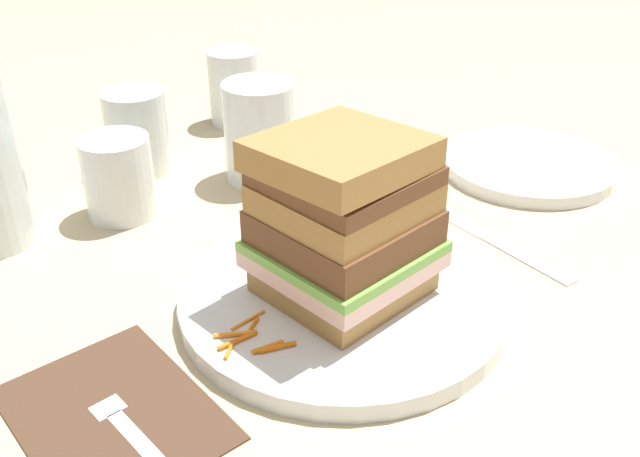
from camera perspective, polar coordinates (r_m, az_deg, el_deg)
ground_plane at (r=0.57m, az=2.88°, el=-5.65°), size 3.00×3.00×0.00m
main_plate at (r=0.56m, az=1.83°, el=-5.50°), size 0.25×0.25×0.02m
sandwich at (r=0.52m, az=1.86°, el=0.70°), size 0.13×0.13×0.13m
carrot_shred_0 at (r=0.50m, az=-7.21°, el=-9.55°), size 0.02×0.01×0.00m
carrot_shred_1 at (r=0.50m, az=-4.18°, el=-9.37°), size 0.02×0.01×0.00m
carrot_shred_2 at (r=0.50m, az=-3.40°, el=-9.40°), size 0.03×0.01×0.00m
carrot_shred_3 at (r=0.52m, az=-5.54°, el=-7.64°), size 0.02×0.01×0.00m
carrot_shred_4 at (r=0.52m, az=-5.73°, el=-7.26°), size 0.03×0.01×0.00m
carrot_shred_5 at (r=0.51m, az=-6.88°, el=-8.38°), size 0.03×0.02×0.00m
carrot_shred_6 at (r=0.50m, az=-6.56°, el=-8.82°), size 0.03×0.00×0.00m
carrot_shred_7 at (r=0.62m, az=7.03°, el=-0.88°), size 0.03×0.01×0.00m
carrot_shred_8 at (r=0.61m, az=7.62°, el=-1.29°), size 0.02×0.01×0.00m
carrot_shred_9 at (r=0.61m, az=8.23°, el=-1.05°), size 0.01×0.02×0.00m
carrot_shred_10 at (r=0.61m, az=8.11°, el=-1.25°), size 0.03×0.01×0.00m
carrot_shred_11 at (r=0.63m, az=7.46°, el=-0.34°), size 0.01×0.02×0.00m
carrot_shred_12 at (r=0.62m, az=8.92°, el=-0.90°), size 0.02×0.01×0.00m
napkin_dark at (r=0.49m, az=-16.09°, el=-13.92°), size 0.12×0.15×0.00m
fork at (r=0.47m, az=-14.81°, el=-15.14°), size 0.03×0.17×0.00m
knife at (r=0.66m, az=13.08°, el=-0.54°), size 0.02×0.20×0.00m
juice_glass at (r=0.74m, az=-4.76°, el=7.16°), size 0.07×0.07×0.10m
empty_tumbler_0 at (r=0.78m, az=-14.32°, el=7.48°), size 0.07×0.07×0.09m
empty_tumbler_1 at (r=0.89m, az=-6.82°, el=11.07°), size 0.06×0.06×0.09m
empty_tumbler_2 at (r=0.69m, az=-15.72°, el=3.95°), size 0.06×0.06×0.08m
side_plate at (r=0.80m, az=16.22°, el=4.89°), size 0.18×0.18×0.01m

